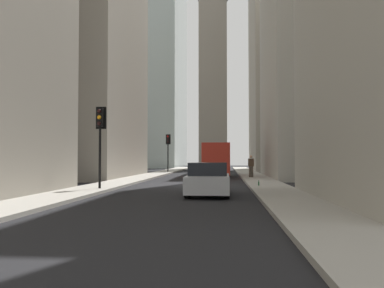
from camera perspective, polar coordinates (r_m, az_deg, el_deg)
The scene contains 13 objects.
ground_plane at distance 24.86m, azimuth -0.36°, elevation -5.66°, with size 135.00×135.00×0.00m, color black.
sidewalk_right at distance 25.64m, azimuth -10.48°, elevation -5.35°, with size 90.00×2.20×0.14m, color #A8A399.
sidewalk_left at distance 24.88m, azimuth 10.07°, elevation -5.46°, with size 90.00×2.20×0.14m, color #A8A399.
building_left_far at distance 55.97m, azimuth 13.37°, elevation 11.12°, with size 13.64×10.50×28.41m.
building_right_midfar at distance 38.23m, azimuth -15.85°, elevation 16.85°, with size 14.32×10.50×27.74m.
glass_tower_distant at distance 80.21m, azimuth -6.65°, elevation 17.97°, with size 21.09×14.00×57.85m, color #ADBCB7.
church_spire at distance 63.24m, azimuth 2.90°, elevation 14.77°, with size 4.43×4.43×37.93m.
delivery_truck at distance 35.90m, azimuth 3.39°, elevation -2.18°, with size 6.46×2.25×2.84m.
sedan_silver at distance 17.94m, azimuth 2.25°, elevation -4.96°, with size 4.30×1.78×1.42m.
traffic_light_foreground at distance 20.78m, azimuth -12.49°, elevation 2.16°, with size 0.43×0.52×4.00m.
traffic_light_midblock at distance 45.73m, azimuth -3.31°, elevation -0.02°, with size 0.43×0.52×4.10m.
pedestrian at distance 32.53m, azimuth 8.09°, elevation -2.89°, with size 0.26×0.44×1.70m.
discarded_bottle at distance 22.63m, azimuth 9.14°, elevation -5.36°, with size 0.07×0.07×0.27m.
Camera 1 is at (-24.72, -2.11, 1.60)m, focal length 38.91 mm.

